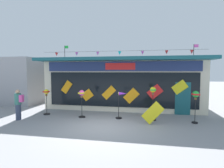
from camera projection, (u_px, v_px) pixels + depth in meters
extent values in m
plane|color=gray|center=(104.00, 126.00, 8.74)|extent=(80.00, 80.00, 0.00)
cube|color=beige|center=(125.00, 84.00, 14.42)|extent=(10.72, 5.65, 3.34)
cube|color=#195660|center=(124.00, 61.00, 13.77)|extent=(11.12, 6.71, 0.20)
cube|color=navy|center=(120.00, 66.00, 11.52)|extent=(9.87, 0.08, 0.62)
cube|color=red|center=(120.00, 66.00, 11.49)|extent=(1.93, 0.04, 0.43)
cube|color=black|center=(120.00, 90.00, 11.64)|extent=(9.65, 0.06, 2.24)
cube|color=#195660|center=(183.00, 99.00, 10.98)|extent=(0.90, 0.07, 2.00)
cube|color=orange|center=(67.00, 87.00, 12.23)|extent=(0.85, 0.03, 0.94)
cube|color=orange|center=(87.00, 95.00, 12.00)|extent=(0.88, 0.03, 0.86)
cube|color=orange|center=(109.00, 93.00, 11.73)|extent=(0.97, 0.03, 0.97)
cube|color=orange|center=(131.00, 96.00, 11.48)|extent=(1.05, 0.03, 1.05)
cube|color=red|center=(155.00, 92.00, 11.19)|extent=(1.04, 0.03, 1.01)
cube|color=yellow|center=(180.00, 87.00, 10.91)|extent=(1.00, 0.03, 0.95)
cylinder|color=black|center=(120.00, 51.00, 11.17)|extent=(10.29, 0.01, 0.01)
cone|color=red|center=(57.00, 54.00, 11.94)|extent=(0.20, 0.20, 0.22)
cone|color=#EA4CA3|center=(77.00, 54.00, 11.68)|extent=(0.20, 0.20, 0.22)
cone|color=#EA4CA3|center=(98.00, 54.00, 11.43)|extent=(0.20, 0.20, 0.22)
cone|color=#19B7BC|center=(120.00, 53.00, 11.18)|extent=(0.20, 0.20, 0.22)
cone|color=#EA4CA3|center=(143.00, 53.00, 10.93)|extent=(0.20, 0.20, 0.22)
cone|color=red|center=(167.00, 52.00, 10.68)|extent=(0.20, 0.20, 0.22)
cone|color=red|center=(192.00, 52.00, 10.42)|extent=(0.20, 0.20, 0.22)
cylinder|color=black|center=(65.00, 53.00, 15.15)|extent=(0.04, 0.04, 1.26)
cube|color=green|center=(66.00, 47.00, 15.09)|extent=(0.32, 0.02, 0.22)
cylinder|color=black|center=(194.00, 52.00, 13.33)|extent=(0.04, 0.04, 1.11)
cube|color=#EA4CA3|center=(196.00, 46.00, 13.27)|extent=(0.32, 0.02, 0.22)
cylinder|color=black|center=(47.00, 114.00, 11.11)|extent=(0.40, 0.40, 0.06)
cylinder|color=black|center=(47.00, 104.00, 11.07)|extent=(0.03, 0.03, 1.27)
sphere|color=yellow|center=(46.00, 92.00, 11.01)|extent=(0.30, 0.30, 0.30)
cube|color=red|center=(46.00, 92.00, 11.01)|extent=(0.31, 0.31, 0.07)
cube|color=brown|center=(46.00, 95.00, 11.02)|extent=(0.10, 0.10, 0.10)
cylinder|color=black|center=(82.00, 117.00, 10.42)|extent=(0.39, 0.39, 0.06)
cylinder|color=black|center=(82.00, 107.00, 10.37)|extent=(0.03, 0.03, 1.27)
sphere|color=#EA4CA3|center=(82.00, 93.00, 10.31)|extent=(0.33, 0.33, 0.33)
cube|color=yellow|center=(82.00, 93.00, 10.31)|extent=(0.33, 0.33, 0.07)
cube|color=brown|center=(82.00, 97.00, 10.33)|extent=(0.10, 0.10, 0.10)
cylinder|color=black|center=(119.00, 118.00, 10.18)|extent=(0.36, 0.36, 0.06)
cylinder|color=black|center=(119.00, 106.00, 10.12)|extent=(0.03, 0.03, 1.43)
cone|color=purple|center=(123.00, 94.00, 10.03)|extent=(0.48, 0.26, 0.18)
cylinder|color=yellow|center=(119.00, 93.00, 10.07)|extent=(0.03, 0.16, 0.16)
cylinder|color=black|center=(152.00, 120.00, 9.83)|extent=(0.37, 0.37, 0.06)
cylinder|color=black|center=(153.00, 106.00, 9.78)|extent=(0.03, 0.03, 1.52)
sphere|color=yellow|center=(153.00, 90.00, 9.71)|extent=(0.31, 0.31, 0.31)
cube|color=green|center=(153.00, 90.00, 9.71)|extent=(0.32, 0.32, 0.07)
cube|color=brown|center=(153.00, 94.00, 9.73)|extent=(0.10, 0.10, 0.10)
cylinder|color=black|center=(195.00, 123.00, 9.26)|extent=(0.30, 0.30, 0.06)
cylinder|color=black|center=(195.00, 110.00, 9.21)|extent=(0.03, 0.03, 1.34)
sphere|color=green|center=(196.00, 94.00, 9.15)|extent=(0.34, 0.34, 0.34)
cube|color=red|center=(196.00, 94.00, 9.15)|extent=(0.34, 0.34, 0.07)
cube|color=brown|center=(196.00, 99.00, 9.17)|extent=(0.10, 0.10, 0.10)
cylinder|color=#333D56|center=(18.00, 112.00, 9.88)|extent=(0.28, 0.28, 0.86)
cylinder|color=#337066|center=(18.00, 99.00, 9.82)|extent=(0.34, 0.34, 0.60)
sphere|color=tan|center=(18.00, 91.00, 9.79)|extent=(0.22, 0.22, 0.22)
cube|color=#EA4CA3|center=(21.00, 98.00, 9.82)|extent=(0.20, 0.28, 0.38)
cube|color=yellow|center=(153.00, 113.00, 9.07)|extent=(1.17, 0.26, 1.17)
cube|color=#99999E|center=(18.00, 80.00, 16.78)|extent=(6.34, 6.17, 3.74)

